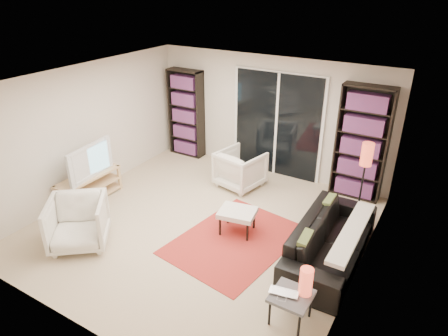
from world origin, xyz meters
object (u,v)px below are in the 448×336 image
(floor_lamp, at_px, (366,162))
(ottoman, at_px, (237,214))
(bookshelf_right, at_px, (361,144))
(armchair_back, at_px, (240,169))
(tv_stand, at_px, (89,187))
(bookshelf_left, at_px, (186,113))
(armchair_front, at_px, (78,223))
(sofa, at_px, (331,240))
(side_table, at_px, (291,298))

(floor_lamp, bearing_deg, ottoman, -138.67)
(bookshelf_right, xyz_separation_m, armchair_back, (-2.03, -0.78, -0.68))
(tv_stand, relative_size, floor_lamp, 0.90)
(floor_lamp, bearing_deg, armchair_back, 179.09)
(bookshelf_left, height_order, floor_lamp, bookshelf_left)
(ottoman, bearing_deg, tv_stand, -170.34)
(armchair_front, distance_m, floor_lamp, 4.58)
(bookshelf_left, relative_size, sofa, 0.89)
(bookshelf_left, relative_size, tv_stand, 1.55)
(armchair_front, xyz_separation_m, ottoman, (1.92, 1.52, -0.04))
(tv_stand, distance_m, side_table, 4.36)
(armchair_back, bearing_deg, tv_stand, 53.81)
(tv_stand, relative_size, armchair_back, 1.56)
(sofa, bearing_deg, bookshelf_right, 3.76)
(bookshelf_right, relative_size, ottoman, 3.25)
(tv_stand, bearing_deg, ottoman, 9.66)
(armchair_back, bearing_deg, bookshelf_left, -11.17)
(ottoman, relative_size, side_table, 1.39)
(sofa, xyz_separation_m, ottoman, (-1.49, -0.11, 0.03))
(bookshelf_left, height_order, armchair_back, bookshelf_left)
(bookshelf_left, xyz_separation_m, ottoman, (2.54, -2.19, -0.63))
(tv_stand, bearing_deg, armchair_front, -48.50)
(sofa, bearing_deg, floor_lamp, -4.75)
(sofa, height_order, armchair_back, armchair_back)
(tv_stand, bearing_deg, sofa, 7.75)
(sofa, relative_size, armchair_back, 2.71)
(bookshelf_left, bearing_deg, sofa, -27.37)
(tv_stand, relative_size, side_table, 2.70)
(bookshelf_left, distance_m, side_table, 5.33)
(armchair_back, height_order, armchair_front, armchair_front)
(bookshelf_left, bearing_deg, armchair_back, -23.08)
(bookshelf_left, xyz_separation_m, armchair_back, (1.82, -0.78, -0.61))
(bookshelf_right, height_order, side_table, bookshelf_right)
(ottoman, bearing_deg, sofa, 4.05)
(bookshelf_right, height_order, floor_lamp, bookshelf_right)
(bookshelf_right, relative_size, floor_lamp, 1.50)
(ottoman, xyz_separation_m, floor_lamp, (1.57, 1.38, 0.72))
(ottoman, height_order, floor_lamp, floor_lamp)
(bookshelf_right, bearing_deg, bookshelf_left, 180.00)
(bookshelf_left, distance_m, sofa, 4.58)
(sofa, relative_size, ottoman, 3.39)
(armchair_back, height_order, floor_lamp, floor_lamp)
(armchair_front, height_order, ottoman, armchair_front)
(armchair_front, bearing_deg, ottoman, -0.11)
(bookshelf_right, distance_m, side_table, 3.56)
(floor_lamp, bearing_deg, armchair_front, -140.28)
(bookshelf_right, xyz_separation_m, tv_stand, (-4.14, -2.67, -0.79))
(bookshelf_left, relative_size, armchair_front, 2.31)
(bookshelf_right, bearing_deg, side_table, -87.78)
(side_table, bearing_deg, tv_stand, 169.23)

